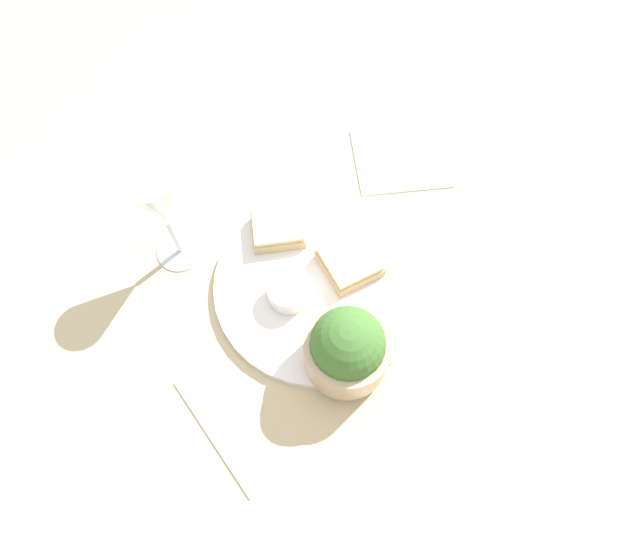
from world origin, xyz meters
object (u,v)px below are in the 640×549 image
sauce_ramekin (287,290)px  cheese_toast_near (348,260)px  cheese_toast_far (278,229)px  wine_glass (158,205)px  salad_bowl (347,348)px  napkin (401,158)px  fork (213,436)px

sauce_ramekin → cheese_toast_near: bearing=90.1°
cheese_toast_far → wine_glass: (-0.05, -0.14, 0.09)m
salad_bowl → sauce_ramekin: salad_bowl is taller
cheese_toast_far → napkin: size_ratio=0.49×
sauce_ramekin → napkin: bearing=115.4°
cheese_toast_far → fork: bearing=-43.4°
napkin → fork: (0.26, -0.46, 0.00)m
sauce_ramekin → wine_glass: (-0.15, -0.10, 0.09)m
cheese_toast_near → napkin: cheese_toast_near is taller
napkin → fork: bearing=-60.6°
cheese_toast_near → wine_glass: size_ratio=0.45×
sauce_ramekin → cheese_toast_near: sauce_ramekin is taller
cheese_toast_near → sauce_ramekin: bearing=-89.9°
salad_bowl → fork: size_ratio=0.62×
salad_bowl → napkin: (-0.26, 0.26, -0.06)m
salad_bowl → cheese_toast_far: (-0.22, 0.01, -0.03)m
salad_bowl → cheese_toast_far: salad_bowl is taller
wine_glass → fork: wine_glass is taller
wine_glass → cheese_toast_far: bearing=69.4°
fork → cheese_toast_near: bearing=114.2°
cheese_toast_far → sauce_ramekin: bearing=-19.9°
sauce_ramekin → salad_bowl: bearing=10.9°
fork → napkin: bearing=119.4°
cheese_toast_far → napkin: 0.25m
salad_bowl → cheese_toast_near: 0.15m
cheese_toast_far → wine_glass: 0.18m
sauce_ramekin → cheese_toast_near: size_ratio=0.74×
cheese_toast_near → cheese_toast_far: 0.12m
napkin → fork: same height
sauce_ramekin → fork: bearing=-54.7°
cheese_toast_far → wine_glass: bearing=-110.6°
cheese_toast_near → napkin: (-0.14, 0.19, -0.02)m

